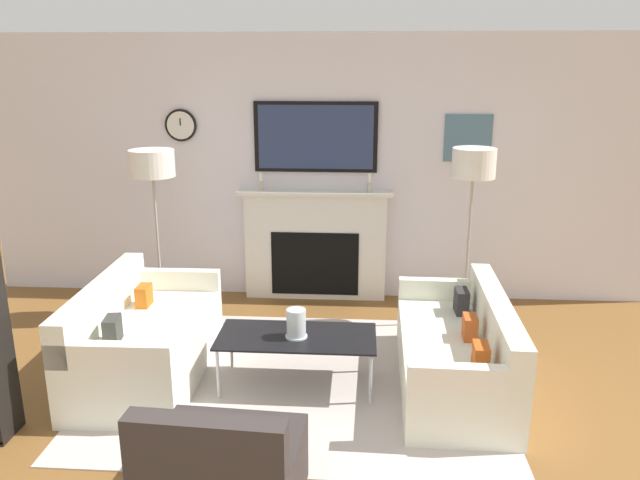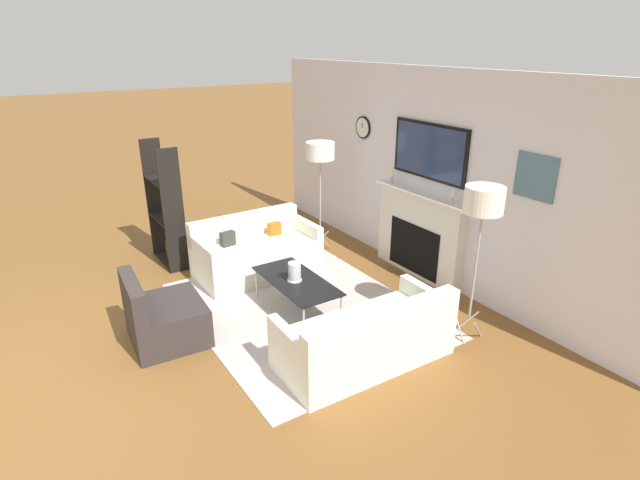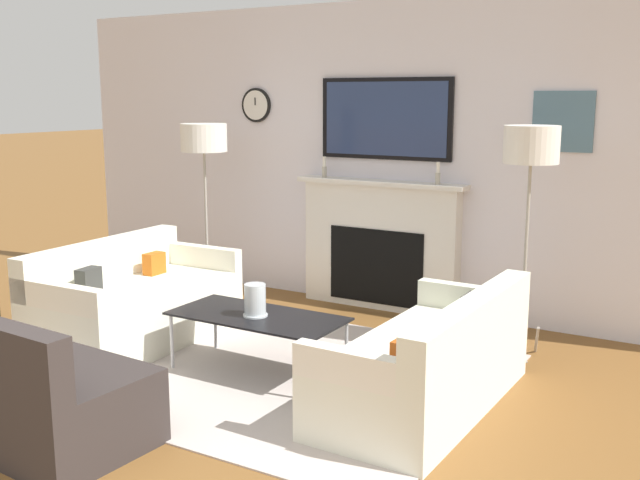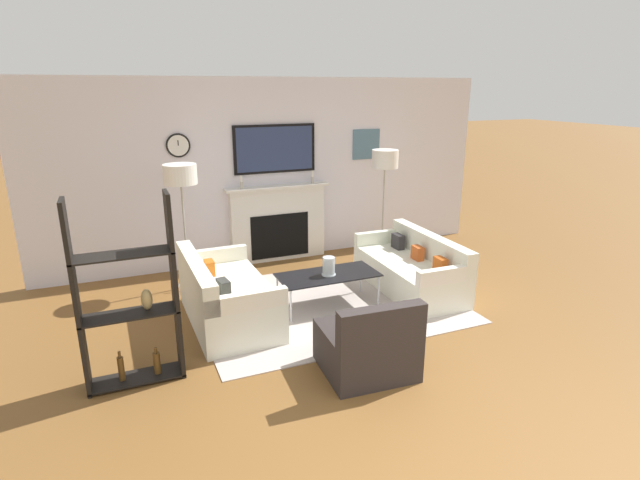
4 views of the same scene
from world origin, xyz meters
name	(u,v)px [view 4 (image 4 of 4)]	position (x,y,z in m)	size (l,w,h in m)	color
ground_plane	(483,457)	(0.00, 0.00, 0.00)	(60.00, 60.00, 0.00)	brown
fireplace_wall	(275,180)	(0.00, 4.80, 1.23)	(6.94, 0.28, 2.70)	silver
area_rug	(325,303)	(0.00, 2.88, 0.01)	(3.08, 2.43, 0.01)	#C0B2AA
couch_left	(225,298)	(-1.23, 2.88, 0.29)	(0.88, 1.63, 0.77)	white
couch_right	(412,270)	(1.23, 2.88, 0.27)	(0.81, 1.74, 0.72)	white
armchair	(368,347)	(-0.24, 1.32, 0.26)	(0.85, 0.79, 0.77)	#322B29
coffee_table	(328,276)	(0.00, 2.81, 0.39)	(1.20, 0.57, 0.42)	black
hurricane_candle	(329,267)	(0.00, 2.79, 0.51)	(0.17, 0.17, 0.22)	silver
floor_lamp_left	(180,176)	(-1.46, 4.09, 1.49)	(0.42, 0.42, 1.65)	#9E998E
floor_lamp_right	(385,161)	(1.46, 4.09, 1.53)	(0.39, 0.39, 1.69)	#9E998E
shelf_unit	(129,302)	(-2.23, 2.01, 0.77)	(0.83, 0.28, 1.72)	black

